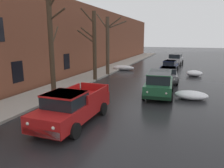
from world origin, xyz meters
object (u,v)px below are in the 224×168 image
at_px(bare_tree_far_down_block, 108,44).
at_px(sedan_grey_parked_kerbside_mid, 168,74).
at_px(suv_silver_queued_behind_truck, 175,59).
at_px(bare_tree_second_along_sidewalk, 52,46).
at_px(suv_green_parked_kerbside_close, 159,83).
at_px(bare_tree_mid_block, 94,45).
at_px(pickup_truck_red_approaching_near_lane, 72,107).
at_px(sedan_darkblue_parked_far_down_block, 169,66).

distance_m(bare_tree_far_down_block, sedan_grey_parked_kerbside_mid, 7.70).
bearing_deg(suv_silver_queued_behind_truck, bare_tree_second_along_sidewalk, -106.25).
bearing_deg(bare_tree_far_down_block, suv_green_parked_kerbside_close, -46.39).
distance_m(bare_tree_second_along_sidewalk, suv_green_parked_kerbside_close, 8.16).
height_order(suv_green_parked_kerbside_close, sedan_grey_parked_kerbside_mid, suv_green_parked_kerbside_close).
xyz_separation_m(bare_tree_second_along_sidewalk, bare_tree_mid_block, (-0.09, 7.01, -0.20)).
height_order(pickup_truck_red_approaching_near_lane, suv_green_parked_kerbside_close, suv_green_parked_kerbside_close).
distance_m(pickup_truck_red_approaching_near_lane, sedan_darkblue_parked_far_down_block, 19.25).
xyz_separation_m(pickup_truck_red_approaching_near_lane, sedan_darkblue_parked_far_down_block, (3.08, 19.00, -0.13)).
height_order(bare_tree_mid_block, suv_silver_queued_behind_truck, bare_tree_mid_block).
bearing_deg(sedan_grey_parked_kerbside_mid, suv_silver_queued_behind_truck, 90.89).
bearing_deg(bare_tree_second_along_sidewalk, bare_tree_far_down_block, 90.02).
xyz_separation_m(suv_green_parked_kerbside_close, sedan_grey_parked_kerbside_mid, (0.13, 5.58, -0.24)).
xyz_separation_m(bare_tree_second_along_sidewalk, bare_tree_far_down_block, (-0.00, 10.66, -0.18)).
relative_size(bare_tree_far_down_block, suv_silver_queued_behind_truck, 1.53).
distance_m(bare_tree_mid_block, pickup_truck_red_approaching_near_lane, 11.34).
bearing_deg(bare_tree_second_along_sidewalk, pickup_truck_red_approaching_near_lane, -44.91).
relative_size(bare_tree_second_along_sidewalk, suv_green_parked_kerbside_close, 1.56).
distance_m(bare_tree_mid_block, suv_silver_queued_behind_truck, 17.75).
bearing_deg(suv_green_parked_kerbside_close, sedan_grey_parked_kerbside_mid, 88.68).
bearing_deg(bare_tree_mid_block, bare_tree_second_along_sidewalk, -89.29).
bearing_deg(bare_tree_second_along_sidewalk, sedan_grey_parked_kerbside_mid, 52.34).
bearing_deg(suv_green_parked_kerbside_close, bare_tree_far_down_block, 133.61).
xyz_separation_m(pickup_truck_red_approaching_near_lane, suv_green_parked_kerbside_close, (3.41, 6.90, 0.11)).
xyz_separation_m(suv_green_parked_kerbside_close, suv_silver_queued_behind_truck, (-0.09, 19.73, -0.00)).
bearing_deg(pickup_truck_red_approaching_near_lane, sedan_grey_parked_kerbside_mid, 74.18).
distance_m(bare_tree_second_along_sidewalk, pickup_truck_red_approaching_near_lane, 5.65).
xyz_separation_m(sedan_darkblue_parked_far_down_block, suv_silver_queued_behind_truck, (0.23, 7.63, 0.24)).
bearing_deg(sedan_darkblue_parked_far_down_block, bare_tree_second_along_sidewalk, -112.75).
bearing_deg(suv_green_parked_kerbside_close, pickup_truck_red_approaching_near_lane, -116.28).
bearing_deg(bare_tree_mid_block, sedan_grey_parked_kerbside_mid, 16.05).
bearing_deg(suv_silver_queued_behind_truck, suv_green_parked_kerbside_close, -89.74).
relative_size(suv_green_parked_kerbside_close, suv_silver_queued_behind_truck, 1.06).
xyz_separation_m(pickup_truck_red_approaching_near_lane, sedan_grey_parked_kerbside_mid, (3.53, 12.48, -0.13)).
height_order(suv_green_parked_kerbside_close, suv_silver_queued_behind_truck, same).
relative_size(bare_tree_mid_block, suv_green_parked_kerbside_close, 1.44).
bearing_deg(suv_green_parked_kerbside_close, sedan_darkblue_parked_far_down_block, 91.53).
relative_size(pickup_truck_red_approaching_near_lane, sedan_grey_parked_kerbside_mid, 1.20).
height_order(bare_tree_far_down_block, sedan_grey_parked_kerbside_mid, bare_tree_far_down_block).
bearing_deg(bare_tree_mid_block, bare_tree_far_down_block, 88.71).
distance_m(bare_tree_far_down_block, suv_green_parked_kerbside_close, 10.27).
distance_m(bare_tree_second_along_sidewalk, suv_silver_queued_behind_truck, 24.31).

